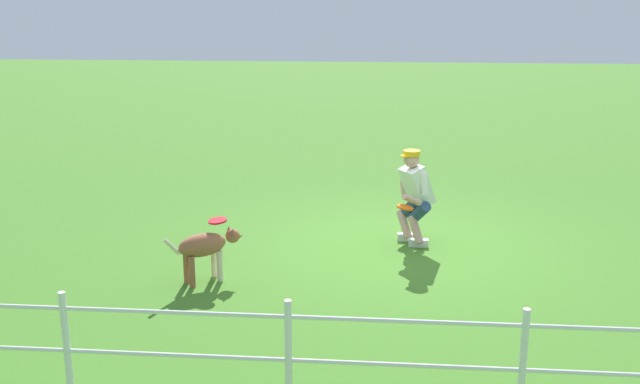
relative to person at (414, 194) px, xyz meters
name	(u,v)px	position (x,y,z in m)	size (l,w,h in m)	color
ground_plane	(396,245)	(0.23, 0.11, -0.70)	(60.00, 60.00, 0.00)	#427A26
person	(414,194)	(0.00, 0.00, 0.00)	(0.54, 0.71, 1.29)	silver
dog	(206,247)	(2.46, 1.59, -0.27)	(0.83, 0.67, 0.62)	#93593A
frisbee_flying	(217,221)	(2.35, 1.42, 0.00)	(0.22, 0.22, 0.02)	red
frisbee_held	(405,207)	(0.13, 0.36, -0.09)	(0.22, 0.22, 0.02)	#F15C0D
fence	(404,351)	(0.23, 4.22, -0.15)	(12.87, 0.06, 0.94)	silver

